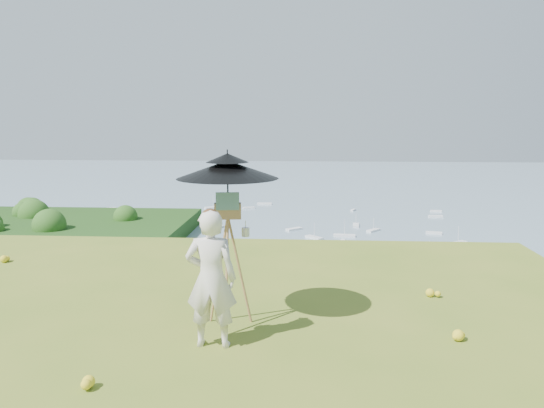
# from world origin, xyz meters

# --- Properties ---
(ground) EXTENTS (14.00, 14.00, 0.00)m
(ground) POSITION_xyz_m (0.00, 0.00, 0.00)
(ground) COLOR #5C7722
(ground) RESTS_ON ground
(shoreline_tier) EXTENTS (170.00, 28.00, 8.00)m
(shoreline_tier) POSITION_xyz_m (0.00, 75.00, -36.00)
(shoreline_tier) COLOR #686053
(shoreline_tier) RESTS_ON bay_water
(bay_water) EXTENTS (700.00, 700.00, 0.00)m
(bay_water) POSITION_xyz_m (0.00, 240.00, -34.00)
(bay_water) COLOR #7794AA
(bay_water) RESTS_ON ground
(peninsula) EXTENTS (90.00, 60.00, 12.00)m
(peninsula) POSITION_xyz_m (-75.00, 155.00, -29.00)
(peninsula) COLOR #18320D
(peninsula) RESTS_ON bay_water
(slope_trees) EXTENTS (110.00, 50.00, 6.00)m
(slope_trees) POSITION_xyz_m (0.00, 35.00, -15.00)
(slope_trees) COLOR #2B5419
(slope_trees) RESTS_ON forest_slope
(harbor_town) EXTENTS (110.00, 22.00, 5.00)m
(harbor_town) POSITION_xyz_m (0.00, 75.00, -29.50)
(harbor_town) COLOR silver
(harbor_town) RESTS_ON shoreline_tier
(moored_boats) EXTENTS (140.00, 140.00, 0.70)m
(moored_boats) POSITION_xyz_m (-12.50, 161.00, -33.65)
(moored_boats) COLOR white
(moored_boats) RESTS_ON bay_water
(wildflowers) EXTENTS (10.00, 10.50, 0.12)m
(wildflowers) POSITION_xyz_m (0.00, 0.25, 0.06)
(wildflowers) COLOR yellow
(wildflowers) RESTS_ON ground
(painter) EXTENTS (0.60, 0.40, 1.63)m
(painter) POSITION_xyz_m (1.32, 1.37, 0.81)
(painter) COLOR white
(painter) RESTS_ON ground
(field_easel) EXTENTS (0.74, 0.74, 1.75)m
(field_easel) POSITION_xyz_m (1.43, 1.97, 0.88)
(field_easel) COLOR #8E5D3B
(field_easel) RESTS_ON ground
(sun_umbrella) EXTENTS (1.34, 1.34, 0.83)m
(sun_umbrella) POSITION_xyz_m (1.43, 2.00, 1.86)
(sun_umbrella) COLOR black
(sun_umbrella) RESTS_ON field_easel
(painter_cap) EXTENTS (0.22, 0.25, 0.10)m
(painter_cap) POSITION_xyz_m (1.32, 1.37, 1.58)
(painter_cap) COLOR #D87785
(painter_cap) RESTS_ON painter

